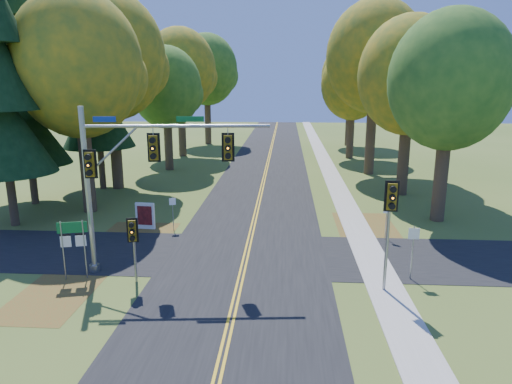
# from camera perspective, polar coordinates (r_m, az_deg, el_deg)

# --- Properties ---
(ground) EXTENTS (160.00, 160.00, 0.00)m
(ground) POSITION_cam_1_polar(r_m,az_deg,el_deg) (21.41, -1.69, -9.81)
(ground) COLOR #425A20
(ground) RESTS_ON ground
(road_main) EXTENTS (8.00, 160.00, 0.02)m
(road_main) POSITION_cam_1_polar(r_m,az_deg,el_deg) (21.40, -1.69, -9.78)
(road_main) COLOR black
(road_main) RESTS_ON ground
(road_cross) EXTENTS (60.00, 6.00, 0.02)m
(road_cross) POSITION_cam_1_polar(r_m,az_deg,el_deg) (23.25, -1.22, -7.83)
(road_cross) COLOR black
(road_cross) RESTS_ON ground
(centerline_left) EXTENTS (0.10, 160.00, 0.01)m
(centerline_left) POSITION_cam_1_polar(r_m,az_deg,el_deg) (21.41, -1.96, -9.74)
(centerline_left) COLOR gold
(centerline_left) RESTS_ON road_main
(centerline_right) EXTENTS (0.10, 160.00, 0.01)m
(centerline_right) POSITION_cam_1_polar(r_m,az_deg,el_deg) (21.39, -1.42, -9.75)
(centerline_right) COLOR gold
(centerline_right) RESTS_ON road_main
(sidewalk_east) EXTENTS (1.60, 160.00, 0.06)m
(sidewalk_east) POSITION_cam_1_polar(r_m,az_deg,el_deg) (21.74, 15.06, -9.83)
(sidewalk_east) COLOR #9E998E
(sidewalk_east) RESTS_ON ground
(leaf_patch_w_near) EXTENTS (4.00, 6.00, 0.00)m
(leaf_patch_w_near) POSITION_cam_1_polar(r_m,az_deg,el_deg) (26.41, -15.10, -5.65)
(leaf_patch_w_near) COLOR brown
(leaf_patch_w_near) RESTS_ON ground
(leaf_patch_e) EXTENTS (3.50, 8.00, 0.00)m
(leaf_patch_e) POSITION_cam_1_polar(r_m,az_deg,el_deg) (27.37, 13.91, -4.90)
(leaf_patch_e) COLOR brown
(leaf_patch_e) RESTS_ON ground
(leaf_patch_w_far) EXTENTS (3.00, 5.00, 0.00)m
(leaf_patch_w_far) POSITION_cam_1_polar(r_m,az_deg,el_deg) (20.85, -23.99, -11.70)
(leaf_patch_w_far) COLOR brown
(leaf_patch_w_far) RESTS_ON ground
(tree_w_a) EXTENTS (8.00, 8.00, 14.15)m
(tree_w_a) POSITION_cam_1_polar(r_m,az_deg,el_deg) (31.75, -21.19, 14.49)
(tree_w_a) COLOR #38281C
(tree_w_a) RESTS_ON ground
(tree_e_a) EXTENTS (7.20, 7.20, 12.73)m
(tree_e_a) POSITION_cam_1_polar(r_m,az_deg,el_deg) (29.93, 23.17, 12.60)
(tree_e_a) COLOR #38281C
(tree_e_a) RESTS_ON ground
(tree_w_b) EXTENTS (8.60, 8.60, 15.38)m
(tree_w_b) POSITION_cam_1_polar(r_m,az_deg,el_deg) (38.39, -17.73, 15.77)
(tree_w_b) COLOR #38281C
(tree_w_b) RESTS_ON ground
(tree_e_b) EXTENTS (7.60, 7.60, 13.33)m
(tree_e_b) POSITION_cam_1_polar(r_m,az_deg,el_deg) (36.28, 18.76, 13.53)
(tree_e_b) COLOR #38281C
(tree_e_b) RESTS_ON ground
(tree_w_c) EXTENTS (6.80, 6.80, 11.91)m
(tree_w_c) POSITION_cam_1_polar(r_m,az_deg,el_deg) (45.49, -11.09, 12.65)
(tree_w_c) COLOR #38281C
(tree_w_c) RESTS_ON ground
(tree_e_c) EXTENTS (8.80, 8.80, 15.79)m
(tree_e_c) POSITION_cam_1_polar(r_m,az_deg,el_deg) (44.03, 14.77, 15.98)
(tree_e_c) COLOR #38281C
(tree_e_c) RESTS_ON ground
(tree_w_d) EXTENTS (8.20, 8.20, 14.56)m
(tree_w_d) POSITION_cam_1_polar(r_m,az_deg,el_deg) (54.11, -9.41, 14.78)
(tree_w_d) COLOR #38281C
(tree_w_d) RESTS_ON ground
(tree_e_d) EXTENTS (7.00, 7.00, 12.32)m
(tree_e_d) POSITION_cam_1_polar(r_m,az_deg,el_deg) (52.94, 12.06, 13.03)
(tree_e_d) COLOR #38281C
(tree_e_d) RESTS_ON ground
(tree_w_e) EXTENTS (8.40, 8.40, 14.97)m
(tree_w_e) POSITION_cam_1_polar(r_m,az_deg,el_deg) (64.57, -6.11, 14.92)
(tree_w_e) COLOR #38281C
(tree_w_e) RESTS_ON ground
(tree_e_e) EXTENTS (7.80, 7.80, 13.74)m
(tree_e_e) POSITION_cam_1_polar(r_m,az_deg,el_deg) (63.72, 11.83, 13.94)
(tree_e_e) COLOR #38281C
(tree_e_e) RESTS_ON ground
(pine_b) EXTENTS (5.60, 5.60, 17.31)m
(pine_b) POSITION_cam_1_polar(r_m,az_deg,el_deg) (35.42, -27.21, 11.59)
(pine_b) COLOR #38281C
(pine_b) RESTS_ON ground
(pine_c) EXTENTS (5.60, 5.60, 20.56)m
(pine_c) POSITION_cam_1_polar(r_m,az_deg,el_deg) (38.57, -19.64, 14.61)
(pine_c) COLOR #38281C
(pine_c) RESTS_ON ground
(traffic_mast) EXTENTS (8.26, 1.29, 7.51)m
(traffic_mast) POSITION_cam_1_polar(r_m,az_deg,el_deg) (20.66, -15.17, 2.89)
(traffic_mast) COLOR #919499
(traffic_mast) RESTS_ON ground
(east_signal_pole) EXTENTS (0.55, 0.64, 4.76)m
(east_signal_pole) POSITION_cam_1_polar(r_m,az_deg,el_deg) (18.82, 16.45, -2.03)
(east_signal_pole) COLOR gray
(east_signal_pole) RESTS_ON ground
(ped_signal_pole) EXTENTS (0.47, 0.55, 2.99)m
(ped_signal_pole) POSITION_cam_1_polar(r_m,az_deg,el_deg) (19.95, -15.14, -5.24)
(ped_signal_pole) COLOR gray
(ped_signal_pole) RESTS_ON ground
(route_sign_cluster) EXTENTS (1.23, 0.34, 2.69)m
(route_sign_cluster) POSITION_cam_1_polar(r_m,az_deg,el_deg) (21.45, -21.91, -5.36)
(route_sign_cluster) COLOR gray
(route_sign_cluster) RESTS_ON ground
(info_kiosk) EXTENTS (1.16, 0.26, 1.59)m
(info_kiosk) POSITION_cam_1_polar(r_m,az_deg,el_deg) (27.77, -13.68, -2.92)
(info_kiosk) COLOR silver
(info_kiosk) RESTS_ON ground
(reg_sign_e_north) EXTENTS (0.35, 0.18, 1.95)m
(reg_sign_e_north) POSITION_cam_1_polar(r_m,az_deg,el_deg) (26.09, 15.99, -2.89)
(reg_sign_e_north) COLOR gray
(reg_sign_e_north) RESTS_ON ground
(reg_sign_e_south) EXTENTS (0.47, 0.07, 2.45)m
(reg_sign_e_south) POSITION_cam_1_polar(r_m,az_deg,el_deg) (21.07, 19.04, -6.07)
(reg_sign_e_south) COLOR gray
(reg_sign_e_south) RESTS_ON ground
(reg_sign_w) EXTENTS (0.37, 0.15, 2.00)m
(reg_sign_w) POSITION_cam_1_polar(r_m,az_deg,el_deg) (27.06, -10.38, -1.91)
(reg_sign_w) COLOR gray
(reg_sign_w) RESTS_ON ground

